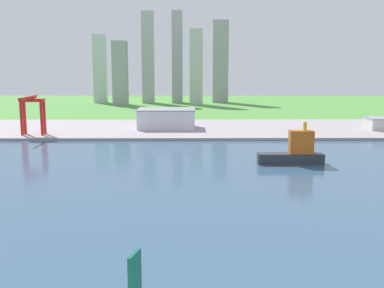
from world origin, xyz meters
name	(u,v)px	position (x,y,z in m)	size (l,w,h in m)	color
ground_plane	(210,172)	(0.00, 300.00, 0.00)	(2400.00, 2400.00, 0.00)	#51933F
water_bay	(216,200)	(0.00, 240.00, 0.07)	(840.00, 360.00, 0.15)	#385675
industrial_pier	(202,129)	(0.00, 490.00, 1.25)	(840.00, 140.00, 2.50)	#9E949A
container_barge	(295,152)	(57.96, 323.56, 8.35)	(44.15, 10.58, 28.48)	#2D3338
port_crane_red	(32,107)	(-156.28, 440.48, 28.10)	(20.67, 42.02, 35.88)	red
warehouse_main	(167,118)	(-35.73, 485.92, 12.35)	(57.86, 37.73, 19.65)	silver
distant_skyline	(163,64)	(-56.66, 822.69, 67.61)	(235.14, 75.06, 156.63)	silver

